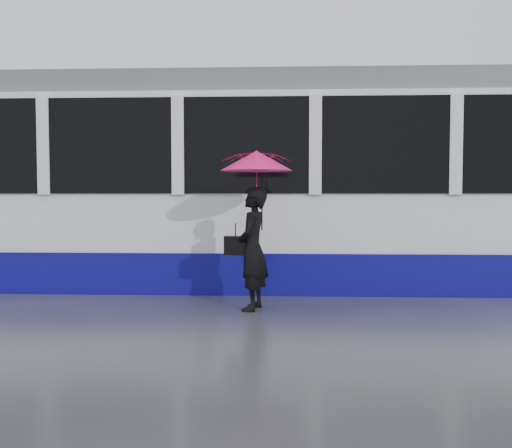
{
  "coord_description": "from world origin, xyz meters",
  "views": [
    {
      "loc": [
        0.79,
        -7.03,
        1.49
      ],
      "look_at": [
        0.44,
        0.37,
        1.1
      ],
      "focal_mm": 40.0,
      "sensor_mm": 36.0,
      "label": 1
    }
  ],
  "objects": [
    {
      "name": "rails",
      "position": [
        0.0,
        2.5,
        0.01
      ],
      "size": [
        34.0,
        1.51,
        0.02
      ],
      "color": "#3F3D38",
      "rests_on": "ground"
    },
    {
      "name": "ground",
      "position": [
        0.0,
        0.0,
        0.0
      ],
      "size": [
        90.0,
        90.0,
        0.0
      ],
      "primitive_type": "plane",
      "color": "#2D2D32",
      "rests_on": "ground"
    },
    {
      "name": "umbrella",
      "position": [
        0.46,
        0.24,
        1.73
      ],
      "size": [
        1.07,
        1.07,
        1.07
      ],
      "rotation": [
        0.0,
        0.0,
        -0.17
      ],
      "color": "#F11499",
      "rests_on": "ground"
    },
    {
      "name": "handbag",
      "position": [
        0.19,
        0.26,
        0.83
      ],
      "size": [
        0.3,
        0.17,
        0.42
      ],
      "rotation": [
        0.0,
        0.0,
        -0.17
      ],
      "color": "black",
      "rests_on": "ground"
    },
    {
      "name": "tram",
      "position": [
        -0.24,
        2.5,
        1.64
      ],
      "size": [
        26.0,
        2.56,
        3.35
      ],
      "color": "white",
      "rests_on": "ground"
    },
    {
      "name": "woman",
      "position": [
        0.41,
        0.24,
        0.79
      ],
      "size": [
        0.47,
        0.63,
        1.58
      ],
      "primitive_type": "imported",
      "rotation": [
        0.0,
        0.0,
        -1.74
      ],
      "color": "black",
      "rests_on": "ground"
    }
  ]
}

